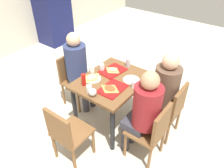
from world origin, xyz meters
The scene contains 24 objects.
ground_plane centered at (0.00, 0.00, -0.01)m, with size 10.00×10.00×0.02m, color beige.
main_table centered at (0.00, 0.00, 0.63)m, with size 0.97×0.77×0.75m.
chair_near_left centered at (-0.24, -0.77, 0.48)m, with size 0.40×0.40×0.83m.
chair_near_right centered at (0.24, -0.77, 0.48)m, with size 0.40×0.40×0.83m.
chair_far_side centered at (0.00, 0.77, 0.48)m, with size 0.40×0.40×0.83m.
chair_left_end centered at (-0.87, 0.00, 0.48)m, with size 0.40×0.40×0.83m.
person_in_red centered at (-0.24, -0.63, 0.73)m, with size 0.32×0.42×1.24m.
person_in_brown_jacket centered at (0.24, -0.63, 0.73)m, with size 0.32×0.42×1.24m.
person_far_side centered at (0.00, 0.63, 0.73)m, with size 0.32×0.42×1.24m.
tray_red_near centered at (-0.17, -0.14, 0.76)m, with size 0.36×0.26×0.02m, color #B21414.
tray_red_far centered at (0.17, 0.12, 0.76)m, with size 0.36×0.26×0.02m, color #B21414.
paper_plate_center centered at (-0.15, 0.21, 0.75)m, with size 0.22×0.22×0.01m, color white.
paper_plate_near_edge centered at (0.15, -0.21, 0.75)m, with size 0.22×0.22×0.01m, color white.
pizza_slice_a centered at (-0.20, -0.12, 0.77)m, with size 0.16×0.21×0.02m.
pizza_slice_b centered at (0.17, 0.12, 0.77)m, with size 0.14×0.19×0.02m.
pizza_slice_c centered at (-0.15, 0.23, 0.76)m, with size 0.24×0.17×0.02m.
plastic_cup_a centered at (-0.02, 0.33, 0.80)m, with size 0.07×0.07×0.10m, color white.
plastic_cup_b centered at (0.02, -0.33, 0.80)m, with size 0.07×0.07×0.10m, color white.
plastic_cup_c centered at (-0.39, 0.06, 0.80)m, with size 0.07×0.07×0.10m, color white.
plastic_cup_d centered at (0.10, 0.25, 0.80)m, with size 0.07×0.07×0.10m, color white.
soda_can centered at (0.41, 0.02, 0.81)m, with size 0.07×0.07×0.12m, color #B7BCC6.
condiment_bottle centered at (-0.31, 0.21, 0.83)m, with size 0.06×0.06×0.16m, color red.
foil_bundle centered at (-0.41, -0.02, 0.80)m, with size 0.10×0.10×0.10m, color silver.
drink_fridge centered at (1.43, 2.85, 0.95)m, with size 0.70×0.60×1.90m, color #14194C.
Camera 1 is at (-1.92, -1.45, 2.40)m, focal length 35.05 mm.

